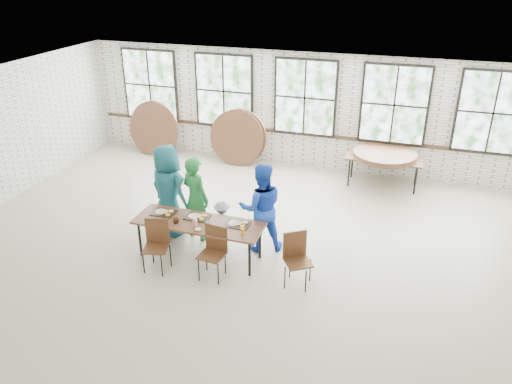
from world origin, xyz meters
TOP-DOWN VIEW (x-y plane):
  - room at (0.00, 4.44)m, footprint 12.00×12.00m
  - dining_table at (-0.81, -0.51)m, footprint 2.40×0.81m
  - chair_near_left at (-1.39, -1.06)m, footprint 0.51×0.50m
  - chair_near_right at (-0.32, -0.97)m, footprint 0.46×0.45m
  - chair_spare at (1.09, -0.74)m, footprint 0.57×0.57m
  - adult_teal at (-1.73, 0.14)m, footprint 1.08×0.90m
  - adult_green at (-1.15, 0.14)m, footprint 0.74×0.62m
  - toddler at (-0.61, 0.14)m, footprint 0.63×0.45m
  - adult_blue at (0.18, 0.14)m, footprint 1.04×0.95m
  - storage_table at (2.14, 3.82)m, footprint 1.81×0.77m
  - tabletop_clutter at (-0.74, -0.54)m, footprint 1.92×0.66m
  - round_tops_stacked at (2.14, 3.82)m, footprint 1.50×1.50m
  - round_tops_leaning at (-2.96, 4.11)m, footprint 4.05×0.40m

SIDE VIEW (x-z plane):
  - toddler at x=-0.61m, z-range 0.00..0.87m
  - chair_near_left at x=-1.39m, z-range 0.08..1.03m
  - chair_near_right at x=-0.32m, z-range 0.08..1.03m
  - chair_spare at x=1.09m, z-range 0.08..1.03m
  - storage_table at x=2.14m, z-range 0.32..1.06m
  - dining_table at x=-0.81m, z-range 0.32..1.06m
  - round_tops_leaning at x=-2.96m, z-range -0.01..1.48m
  - tabletop_clutter at x=-0.74m, z-range 0.71..0.82m
  - round_tops_stacked at x=2.14m, z-range 0.74..0.87m
  - adult_green at x=-1.15m, z-range 0.00..1.72m
  - adult_blue at x=0.18m, z-range 0.00..1.75m
  - adult_teal at x=-1.73m, z-range 0.00..1.88m
  - room at x=0.00m, z-range -4.17..7.83m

